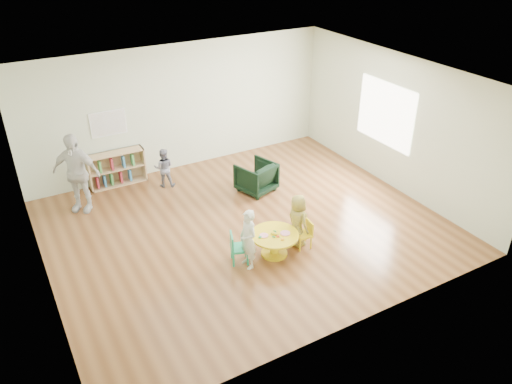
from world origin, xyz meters
TOP-DOWN VIEW (x-y plane):
  - room at (0.01, 0.00)m, footprint 7.10×7.00m
  - activity_table at (0.01, -1.01)m, footprint 0.82×0.82m
  - kid_chair_left at (-0.64, -0.89)m, footprint 0.38×0.38m
  - kid_chair_right at (0.60, -1.07)m, footprint 0.30×0.30m
  - bookshelf at (-1.61, 2.86)m, footprint 1.20×0.30m
  - alphabet_poster at (-1.60, 2.98)m, footprint 0.74×0.01m
  - armchair at (0.85, 1.10)m, footprint 0.87×0.88m
  - child_left at (-0.53, -1.07)m, footprint 0.27×0.40m
  - child_right at (0.52, -0.94)m, footprint 0.35×0.50m
  - toddler at (-0.75, 2.26)m, footprint 0.51×0.47m
  - adult_caretaker at (-2.52, 2.15)m, footprint 0.99×0.88m

SIDE VIEW (x-z plane):
  - kid_chair_right at x=0.60m, z-range 0.02..0.52m
  - activity_table at x=0.01m, z-range 0.06..0.51m
  - kid_chair_left at x=-0.64m, z-range 0.02..0.58m
  - armchair at x=0.85m, z-range 0.00..0.65m
  - bookshelf at x=-1.61m, z-range -0.01..0.74m
  - toddler at x=-0.75m, z-range 0.00..0.86m
  - child_right at x=0.52m, z-range 0.00..0.97m
  - child_left at x=-0.53m, z-range 0.00..1.05m
  - adult_caretaker at x=-2.52m, z-range 0.00..1.60m
  - alphabet_poster at x=-1.60m, z-range 1.08..1.62m
  - room at x=0.01m, z-range 0.49..3.29m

